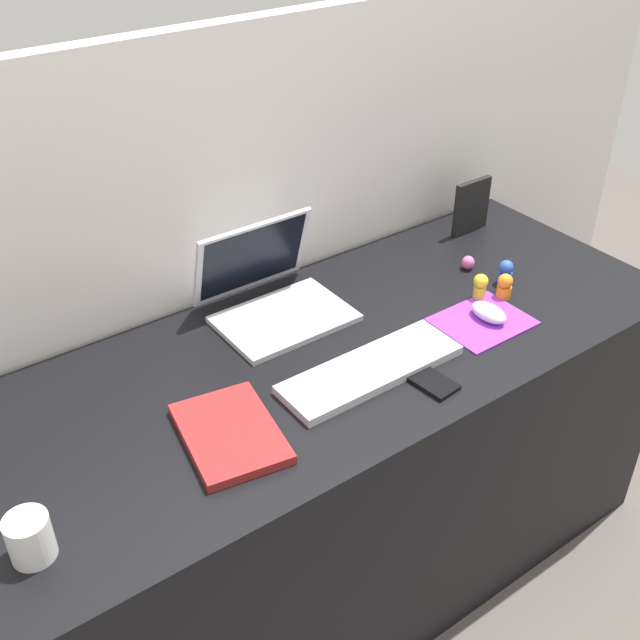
% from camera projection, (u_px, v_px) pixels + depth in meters
% --- Properties ---
extents(ground_plane, '(6.00, 6.00, 0.00)m').
position_uv_depth(ground_plane, '(318.00, 573.00, 2.09)').
color(ground_plane, '#59514C').
extents(back_wall, '(2.97, 0.05, 1.36)m').
position_uv_depth(back_wall, '(232.00, 302.00, 1.96)').
color(back_wall, silver).
rests_on(back_wall, ground_plane).
extents(desk, '(1.77, 0.66, 0.74)m').
position_uv_depth(desk, '(318.00, 476.00, 1.89)').
color(desk, black).
rests_on(desk, ground_plane).
extents(laptop, '(0.30, 0.27, 0.21)m').
position_uv_depth(laptop, '(270.00, 291.00, 1.80)').
color(laptop, silver).
rests_on(laptop, desk).
extents(keyboard, '(0.41, 0.13, 0.02)m').
position_uv_depth(keyboard, '(371.00, 369.00, 1.62)').
color(keyboard, silver).
rests_on(keyboard, desk).
extents(mousepad, '(0.21, 0.17, 0.00)m').
position_uv_depth(mousepad, '(482.00, 321.00, 1.78)').
color(mousepad, purple).
rests_on(mousepad, desk).
extents(mouse, '(0.06, 0.10, 0.03)m').
position_uv_depth(mouse, '(489.00, 312.00, 1.78)').
color(mouse, silver).
rests_on(mouse, mousepad).
extents(cell_phone, '(0.08, 0.13, 0.01)m').
position_uv_depth(cell_phone, '(428.00, 379.00, 1.60)').
color(cell_phone, black).
rests_on(cell_phone, desk).
extents(notebook_pad, '(0.21, 0.27, 0.02)m').
position_uv_depth(notebook_pad, '(230.00, 433.00, 1.46)').
color(notebook_pad, maroon).
rests_on(notebook_pad, desk).
extents(picture_frame, '(0.12, 0.02, 0.15)m').
position_uv_depth(picture_frame, '(471.00, 206.00, 2.12)').
color(picture_frame, black).
rests_on(picture_frame, desk).
extents(coffee_mug, '(0.07, 0.07, 0.08)m').
position_uv_depth(coffee_mug, '(30.00, 538.00, 1.21)').
color(coffee_mug, white).
rests_on(coffee_mug, desk).
extents(toy_figurine_orange, '(0.04, 0.04, 0.06)m').
position_uv_depth(toy_figurine_orange, '(505.00, 286.00, 1.85)').
color(toy_figurine_orange, orange).
rests_on(toy_figurine_orange, desk).
extents(toy_figurine_pink, '(0.03, 0.03, 0.04)m').
position_uv_depth(toy_figurine_pink, '(468.00, 263.00, 1.98)').
color(toy_figurine_pink, pink).
rests_on(toy_figurine_pink, desk).
extents(toy_figurine_blue, '(0.04, 0.04, 0.06)m').
position_uv_depth(toy_figurine_blue, '(505.00, 272.00, 1.91)').
color(toy_figurine_blue, blue).
rests_on(toy_figurine_blue, desk).
extents(toy_figurine_yellow, '(0.04, 0.04, 0.07)m').
position_uv_depth(toy_figurine_yellow, '(480.00, 286.00, 1.85)').
color(toy_figurine_yellow, yellow).
rests_on(toy_figurine_yellow, desk).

